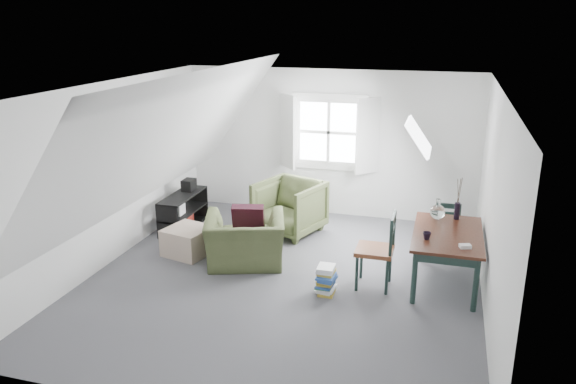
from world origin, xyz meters
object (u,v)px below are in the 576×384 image
(ottoman, at_px, (188,241))
(dining_chair_near, at_px, (378,249))
(dining_table, at_px, (447,240))
(armchair_far, at_px, (289,232))
(dining_chair_far, at_px, (447,225))
(magazine_stack, at_px, (326,280))
(armchair_near, at_px, (246,264))
(media_shelf, at_px, (182,214))

(ottoman, bearing_deg, dining_chair_near, -5.97)
(dining_table, relative_size, dining_chair_near, 1.44)
(armchair_far, height_order, dining_chair_near, dining_chair_near)
(ottoman, relative_size, dining_table, 0.42)
(ottoman, distance_m, dining_chair_far, 3.78)
(dining_chair_near, bearing_deg, magazine_stack, -75.58)
(armchair_near, xyz_separation_m, dining_chair_far, (2.69, 1.21, 0.42))
(magazine_stack, bearing_deg, media_shelf, 150.23)
(armchair_near, relative_size, dining_chair_far, 1.34)
(armchair_far, relative_size, dining_chair_near, 0.95)
(armchair_near, bearing_deg, dining_chair_near, 155.83)
(armchair_near, relative_size, magazine_stack, 2.98)
(ottoman, bearing_deg, magazine_stack, -16.69)
(dining_table, distance_m, magazine_stack, 1.63)
(dining_table, distance_m, media_shelf, 4.25)
(armchair_near, xyz_separation_m, ottoman, (-0.92, 0.10, 0.20))
(ottoman, relative_size, media_shelf, 0.53)
(armchair_far, relative_size, ottoman, 1.58)
(dining_chair_far, height_order, dining_chair_near, dining_chair_near)
(dining_table, distance_m, dining_chair_near, 0.90)
(dining_chair_far, distance_m, media_shelf, 4.15)
(dining_chair_far, distance_m, magazine_stack, 2.27)
(armchair_near, distance_m, magazine_stack, 1.40)
(ottoman, xyz_separation_m, dining_table, (3.60, 0.02, 0.42))
(dining_table, relative_size, magazine_stack, 3.95)
(dining_table, height_order, magazine_stack, dining_table)
(armchair_far, xyz_separation_m, dining_chair_near, (1.59, -1.51, 0.52))
(ottoman, distance_m, media_shelf, 1.05)
(armchair_near, bearing_deg, armchair_far, -119.59)
(armchair_far, bearing_deg, media_shelf, -150.06)
(media_shelf, distance_m, magazine_stack, 3.14)
(dining_chair_near, distance_m, magazine_stack, 0.76)
(dining_table, xyz_separation_m, media_shelf, (-4.14, 0.88, -0.36))
(dining_chair_far, xyz_separation_m, dining_chair_near, (-0.83, -1.40, 0.10))
(media_shelf, bearing_deg, dining_chair_near, -24.68)
(dining_chair_far, bearing_deg, armchair_near, 37.09)
(armchair_near, height_order, armchair_far, armchair_far)
(dining_chair_far, bearing_deg, dining_chair_near, 72.05)
(media_shelf, bearing_deg, armchair_far, 5.54)
(ottoman, xyz_separation_m, dining_chair_far, (3.60, 1.11, 0.22))
(magazine_stack, bearing_deg, armchair_near, 156.44)
(ottoman, xyz_separation_m, media_shelf, (-0.54, 0.90, 0.06))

